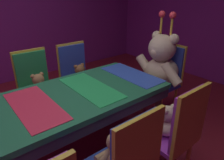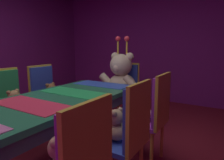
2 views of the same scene
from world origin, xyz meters
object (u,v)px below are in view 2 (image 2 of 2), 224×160
Objects in this scene: chair_left_2 at (45,92)px; teddy_right_1 at (115,127)px; teddy_right_2 at (142,109)px; throne_chair at (126,86)px; teddy_left_2 at (52,94)px; chair_right_1 at (130,128)px; chair_left_1 at (8,100)px; chair_right_2 at (155,110)px; king_teddy_bear at (121,78)px; banquet_table at (55,106)px; teddy_left_1 at (15,103)px.

chair_left_2 reaches higher than teddy_right_1.
chair_left_2 is 3.23× the size of teddy_right_2.
teddy_right_2 is at bearing 36.71° from throne_chair.
chair_right_1 is (1.54, -0.55, 0.02)m from teddy_left_2.
teddy_right_1 is (1.56, 0.01, -0.02)m from chair_left_1.
chair_left_1 is 1.00× the size of chair_right_2.
king_teddy_bear is (-0.86, 0.78, 0.17)m from chair_right_2.
king_teddy_bear is (-0.71, 0.78, 0.18)m from teddy_right_2.
chair_left_1 is 1.03× the size of king_teddy_bear.
chair_right_2 is at bearing 34.54° from banquet_table.
teddy_left_2 is 0.30× the size of chair_right_1.
chair_right_2 is 1.28m from throne_chair.
chair_right_2 is at bearing 0.68° from teddy_left_2.
teddy_right_1 is at bearing -21.48° from teddy_left_2.
teddy_left_2 is 1.00× the size of teddy_right_1.
throne_chair reaches higher than teddy_right_2.
teddy_left_1 is 1.00× the size of teddy_left_2.
chair_left_1 is 1.80m from chair_right_2.
king_teddy_bear is at bearing 57.98° from chair_left_1.
king_teddy_bear is at bearing 90.00° from banquet_table.
chair_left_1 is 1.61m from king_teddy_bear.
teddy_left_2 is 1.19m from throne_chair.
throne_chair is at bearing 60.97° from chair_left_1.
teddy_right_2 is at bearing 39.61° from banquet_table.
teddy_right_1 is 1.53m from king_teddy_bear.
teddy_left_1 is 0.56m from teddy_left_2.
chair_left_1 is 3.32× the size of teddy_right_1.
banquet_table is at bearing -0.67° from chair_left_1.
chair_right_1 is at bearing 89.19° from chair_right_2.
king_teddy_bear is at bearing 49.30° from teddy_left_2.
chair_left_2 is 3.32× the size of teddy_right_1.
chair_left_2 is 1.00× the size of chair_right_1.
teddy_right_1 is at bearing 0.00° from chair_right_1.
chair_left_2 is at bearing 88.04° from chair_left_1.
banquet_table is 1.04m from chair_right_2.
banquet_table is at bearing 1.51° from chair_right_1.
teddy_right_1 is at bearing 1.82° from banquet_table.
teddy_left_2 is at bearing 0.75° from teddy_right_2.
teddy_left_1 is 1.67m from chair_right_2.
chair_left_1 reaches higher than teddy_right_2.
teddy_left_1 is at bearing -91.96° from teddy_left_2.
chair_left_1 and throne_chair have the same top height.
throne_chair is (0.71, 1.53, 0.02)m from teddy_left_1.
chair_left_1 reaches higher than teddy_left_2.
chair_right_1 is 3.23× the size of teddy_right_2.
banquet_table is 0.90m from teddy_left_2.
chair_left_1 and chair_right_1 have the same top height.
teddy_right_2 is (0.01, 0.57, 0.00)m from teddy_right_1.
teddy_right_1 is at bearing 0.46° from chair_left_1.
chair_right_2 is at bearing 0.63° from chair_left_2.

